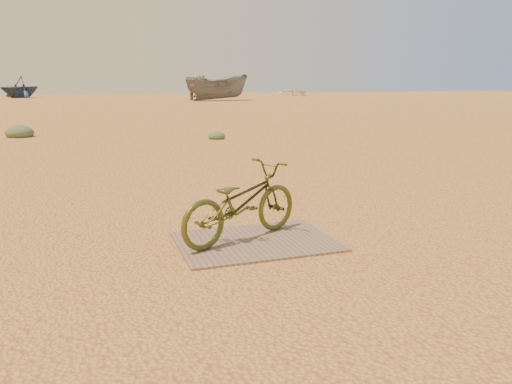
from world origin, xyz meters
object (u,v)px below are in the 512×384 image
object	(u,v)px
boat_mid_right	(217,87)
boat_far_right	(296,91)
bicycle	(241,202)
boat_far_left	(19,87)
plywood_board	(256,242)

from	to	relation	value
boat_mid_right	boat_far_right	xyz separation A→B (m)	(11.72, 11.31, -0.60)
boat_far_right	bicycle	bearing A→B (deg)	-116.48
boat_mid_right	bicycle	bearing A→B (deg)	157.37
bicycle	boat_far_right	distance (m)	50.85
bicycle	boat_far_left	bearing A→B (deg)	-16.13
boat_far_left	boat_mid_right	xyz separation A→B (m)	(15.86, -12.69, 0.03)
plywood_board	bicycle	world-z (taller)	bicycle
plywood_board	boat_far_left	world-z (taller)	boat_far_left
bicycle	boat_mid_right	bearing A→B (deg)	-38.60
bicycle	boat_far_right	size ratio (longest dim) A/B	0.34
bicycle	boat_mid_right	distance (m)	36.29
boat_far_left	boat_far_right	world-z (taller)	boat_far_left
plywood_board	boat_far_right	world-z (taller)	boat_far_right
boat_far_right	boat_far_left	bearing A→B (deg)	174.58
boat_mid_right	boat_far_right	bearing A→B (deg)	-54.46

